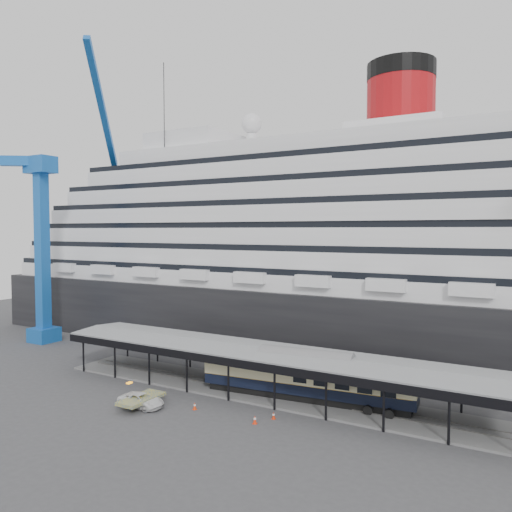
# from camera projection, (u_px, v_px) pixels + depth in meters

# --- Properties ---
(ground) EXTENTS (200.00, 200.00, 0.00)m
(ground) POSITION_uv_depth(u_px,v_px,m) (247.00, 408.00, 53.22)
(ground) COLOR #3B3B3E
(ground) RESTS_ON ground
(cruise_ship) EXTENTS (130.00, 30.00, 43.90)m
(cruise_ship) POSITION_uv_depth(u_px,v_px,m) (349.00, 234.00, 79.99)
(cruise_ship) COLOR black
(cruise_ship) RESTS_ON ground
(platform_canopy) EXTENTS (56.00, 9.18, 5.30)m
(platform_canopy) POSITION_uv_depth(u_px,v_px,m) (269.00, 374.00, 57.43)
(platform_canopy) COLOR slate
(platform_canopy) RESTS_ON ground
(crane_blue) EXTENTS (22.63, 19.19, 47.60)m
(crane_blue) POSITION_uv_depth(u_px,v_px,m) (48.00, 224.00, 83.71)
(crane_blue) COLOR blue
(crane_blue) RESTS_ON ground
(port_truck) EXTENTS (5.22, 2.42, 1.45)m
(port_truck) POSITION_uv_depth(u_px,v_px,m) (141.00, 400.00, 53.40)
(port_truck) COLOR white
(port_truck) RESTS_ON ground
(pullman_carriage) EXTENTS (24.10, 5.41, 23.47)m
(pullman_carriage) POSITION_uv_depth(u_px,v_px,m) (306.00, 376.00, 55.11)
(pullman_carriage) COLOR black
(pullman_carriage) RESTS_ON ground
(traffic_cone_left) EXTENTS (0.52, 0.52, 0.78)m
(traffic_cone_left) POSITION_uv_depth(u_px,v_px,m) (195.00, 406.00, 52.64)
(traffic_cone_left) COLOR red
(traffic_cone_left) RESTS_ON ground
(traffic_cone_mid) EXTENTS (0.50, 0.50, 0.83)m
(traffic_cone_mid) POSITION_uv_depth(u_px,v_px,m) (255.00, 420.00, 48.78)
(traffic_cone_mid) COLOR red
(traffic_cone_mid) RESTS_ON ground
(traffic_cone_right) EXTENTS (0.38, 0.38, 0.73)m
(traffic_cone_right) POSITION_uv_depth(u_px,v_px,m) (274.00, 415.00, 50.00)
(traffic_cone_right) COLOR red
(traffic_cone_right) RESTS_ON ground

